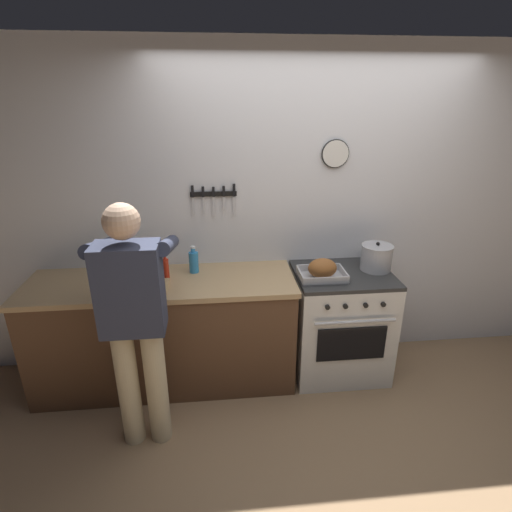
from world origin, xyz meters
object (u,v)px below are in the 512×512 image
(cutting_board, at_px, (143,287))
(bottle_dish_soap, at_px, (194,261))
(stock_pot, at_px, (376,257))
(bottle_olive_oil, at_px, (122,262))
(person_cook, at_px, (134,315))
(bottle_hot_sauce, at_px, (166,268))
(stove, at_px, (339,322))
(roasting_pan, at_px, (322,270))

(cutting_board, xyz_separation_m, bottle_dish_soap, (0.36, 0.26, 0.08))
(stock_pot, xyz_separation_m, bottle_olive_oil, (-1.98, 0.05, 0.02))
(person_cook, distance_m, bottle_olive_oil, 0.73)
(cutting_board, height_order, bottle_olive_oil, bottle_olive_oil)
(bottle_dish_soap, xyz_separation_m, bottle_hot_sauce, (-0.21, -0.10, -0.01))
(stove, bearing_deg, bottle_dish_soap, 173.27)
(stove, xyz_separation_m, bottle_dish_soap, (-1.17, 0.14, 0.54))
(cutting_board, height_order, bottle_hot_sauce, bottle_hot_sauce)
(roasting_pan, bearing_deg, stove, 22.77)
(person_cook, xyz_separation_m, bottle_olive_oil, (-0.20, 0.70, 0.07))
(stove, relative_size, stock_pot, 3.63)
(cutting_board, xyz_separation_m, bottle_olive_oil, (-0.18, 0.22, 0.11))
(bottle_dish_soap, bearing_deg, stove, -6.73)
(bottle_dish_soap, height_order, bottle_olive_oil, bottle_olive_oil)
(bottle_dish_soap, bearing_deg, bottle_olive_oil, -175.98)
(bottle_olive_oil, bearing_deg, bottle_dish_soap, 4.02)
(person_cook, bearing_deg, cutting_board, 10.55)
(bottle_hot_sauce, bearing_deg, bottle_dish_soap, 25.52)
(bottle_hot_sauce, distance_m, bottle_olive_oil, 0.34)
(bottle_dish_soap, xyz_separation_m, bottle_olive_oil, (-0.54, -0.04, 0.03))
(bottle_dish_soap, relative_size, bottle_olive_oil, 0.73)
(stock_pot, bearing_deg, person_cook, -160.13)
(person_cook, xyz_separation_m, bottle_dish_soap, (0.33, 0.74, 0.04))
(bottle_olive_oil, bearing_deg, bottle_hot_sauce, -10.45)
(roasting_pan, height_order, bottle_olive_oil, bottle_olive_oil)
(stove, distance_m, person_cook, 1.70)
(stove, height_order, bottle_hot_sauce, bottle_hot_sauce)
(stove, xyz_separation_m, person_cook, (-1.51, -0.60, 0.50))
(roasting_pan, bearing_deg, bottle_hot_sauce, 174.04)
(stove, xyz_separation_m, cutting_board, (-1.53, -0.12, 0.46))
(bottle_hot_sauce, bearing_deg, stock_pot, 0.20)
(roasting_pan, bearing_deg, bottle_olive_oil, 173.05)
(stock_pot, bearing_deg, bottle_dish_soap, 176.33)
(bottle_dish_soap, bearing_deg, roasting_pan, -12.82)
(roasting_pan, xyz_separation_m, bottle_hot_sauce, (-1.18, 0.12, 0.01))
(bottle_dish_soap, bearing_deg, person_cook, -114.28)
(stove, distance_m, bottle_dish_soap, 1.30)
(bottle_dish_soap, bearing_deg, stock_pot, -3.67)
(cutting_board, height_order, bottle_dish_soap, bottle_dish_soap)
(person_cook, height_order, cutting_board, person_cook)
(bottle_olive_oil, bearing_deg, stock_pot, -1.59)
(bottle_hot_sauce, bearing_deg, person_cook, -101.13)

